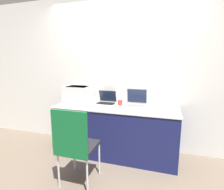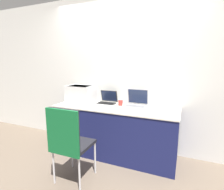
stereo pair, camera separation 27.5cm
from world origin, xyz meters
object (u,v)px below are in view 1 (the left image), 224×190
object	(u,v)px
laptop_left	(106,101)
laptop_right	(136,102)
chair	(74,140)
printer	(79,94)
coffee_cup	(120,102)
external_keyboard	(101,107)

from	to	relation	value
laptop_left	laptop_right	distance (m)	0.51
laptop_right	chair	distance (m)	1.21
printer	coffee_cup	xyz separation A→B (m)	(0.71, 0.04, -0.11)
laptop_right	chair	xyz separation A→B (m)	(-0.54, -1.05, -0.25)
laptop_left	chair	xyz separation A→B (m)	(-0.03, -1.05, -0.24)
external_keyboard	coffee_cup	distance (m)	0.34
laptop_right	external_keyboard	bearing A→B (deg)	-153.38
external_keyboard	coffee_cup	size ratio (longest dim) A/B	3.60
printer	laptop_left	xyz separation A→B (m)	(0.46, 0.09, -0.11)
coffee_cup	chair	world-z (taller)	chair
coffee_cup	chair	xyz separation A→B (m)	(-0.29, -1.00, -0.25)
coffee_cup	external_keyboard	bearing A→B (deg)	-141.01
printer	laptop_right	world-z (taller)	printer
external_keyboard	printer	bearing A→B (deg)	159.56
laptop_left	external_keyboard	world-z (taller)	laptop_left
chair	laptop_left	bearing A→B (deg)	88.21
printer	external_keyboard	world-z (taller)	printer
laptop_right	coffee_cup	distance (m)	0.25
printer	chair	bearing A→B (deg)	-66.25
external_keyboard	coffee_cup	world-z (taller)	coffee_cup
laptop_left	laptop_right	bearing A→B (deg)	-0.22
printer	coffee_cup	world-z (taller)	printer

